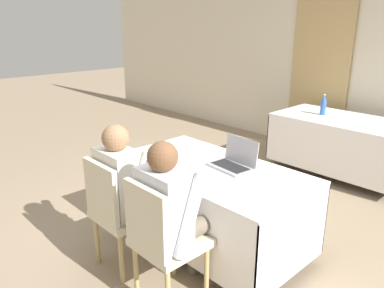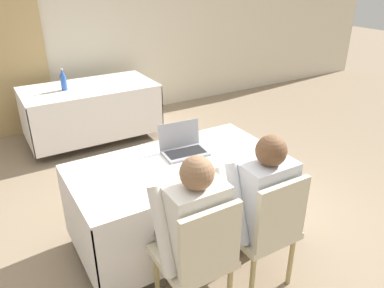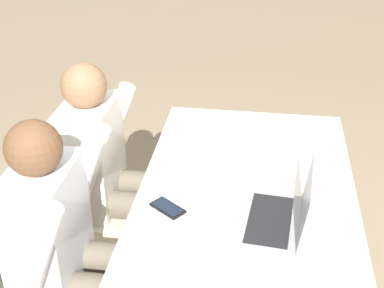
# 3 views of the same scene
# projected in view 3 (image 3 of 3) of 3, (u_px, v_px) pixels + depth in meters

# --- Properties ---
(conference_table_near) EXTENTS (1.65, 0.89, 0.74)m
(conference_table_near) POSITION_uv_depth(u_px,v_px,m) (244.00, 236.00, 2.21)
(conference_table_near) COLOR white
(conference_table_near) RESTS_ON ground_plane
(laptop) EXTENTS (0.38, 0.29, 0.24)m
(laptop) POSITION_uv_depth(u_px,v_px,m) (280.00, 215.00, 1.98)
(laptop) COLOR #99999E
(laptop) RESTS_ON conference_table_near
(cell_phone) EXTENTS (0.14, 0.15, 0.01)m
(cell_phone) POSITION_uv_depth(u_px,v_px,m) (168.00, 208.00, 2.09)
(cell_phone) COLOR black
(cell_phone) RESTS_ON conference_table_near
(chair_near_left) EXTENTS (0.44, 0.44, 0.92)m
(chair_near_left) POSITION_uv_depth(u_px,v_px,m) (90.00, 194.00, 2.56)
(chair_near_left) COLOR tan
(chair_near_left) RESTS_ON ground_plane
(chair_near_right) EXTENTS (0.44, 0.44, 0.92)m
(chair_near_right) POSITION_uv_depth(u_px,v_px,m) (48.00, 272.00, 2.10)
(chair_near_right) COLOR tan
(chair_near_right) RESTS_ON ground_plane
(person_checkered_shirt) EXTENTS (0.50, 0.52, 1.18)m
(person_checkered_shirt) POSITION_uv_depth(u_px,v_px,m) (109.00, 168.00, 2.47)
(person_checkered_shirt) COLOR #665B4C
(person_checkered_shirt) RESTS_ON ground_plane
(person_white_shirt) EXTENTS (0.50, 0.52, 1.18)m
(person_white_shirt) POSITION_uv_depth(u_px,v_px,m) (69.00, 243.00, 2.01)
(person_white_shirt) COLOR #665B4C
(person_white_shirt) RESTS_ON ground_plane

